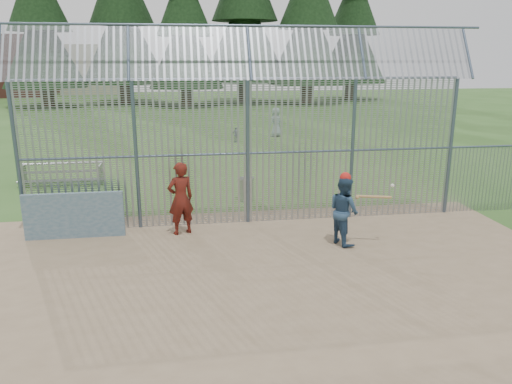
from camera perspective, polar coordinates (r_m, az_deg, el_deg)
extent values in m
plane|color=#2D511E|center=(11.04, 1.59, -9.24)|extent=(120.00, 120.00, 0.00)
cube|color=#756047|center=(10.59, 2.08, -10.30)|extent=(14.00, 10.00, 0.02)
cube|color=#38566B|center=(13.67, -20.06, -2.54)|extent=(2.50, 0.12, 1.20)
imported|color=navy|center=(12.57, 10.00, -2.10)|extent=(0.88, 1.00, 1.72)
imported|color=maroon|center=(13.18, -8.61, -0.73)|extent=(0.83, 0.69, 1.94)
imported|color=gray|center=(29.60, 2.29, 7.98)|extent=(0.99, 0.90, 1.70)
imported|color=slate|center=(27.59, -2.28, 6.55)|extent=(0.53, 0.44, 0.84)
sphere|color=red|center=(12.35, 10.18, 1.62)|extent=(0.27, 0.27, 0.27)
cylinder|color=#AA7F4C|center=(12.57, 13.32, -0.53)|extent=(0.84, 0.30, 0.07)
sphere|color=#AA7F4C|center=(12.42, 11.48, -0.61)|extent=(0.09, 0.09, 0.09)
sphere|color=white|center=(12.60, 15.33, 0.72)|extent=(0.09, 0.09, 0.09)
cylinder|color=gray|center=(16.37, -1.18, 0.27)|extent=(0.52, 0.52, 0.70)
cylinder|color=#9EA0A5|center=(16.28, -1.18, 1.53)|extent=(0.56, 0.56, 0.05)
sphere|color=#9EA0A5|center=(16.26, -1.18, 1.70)|extent=(0.10, 0.10, 0.10)
cube|color=gray|center=(19.54, -21.44, 1.22)|extent=(3.00, 0.25, 0.05)
cube|color=slate|center=(19.82, -21.30, 2.16)|extent=(3.00, 0.25, 0.05)
cube|color=slate|center=(20.10, -21.16, 3.08)|extent=(3.00, 0.25, 0.05)
cube|color=slate|center=(20.19, -25.14, 1.69)|extent=(0.06, 0.90, 0.70)
cube|color=slate|center=(19.58, -17.27, 2.07)|extent=(0.06, 0.90, 0.70)
cylinder|color=#47566B|center=(14.25, -25.64, 3.32)|extent=(0.10, 0.10, 4.00)
cylinder|color=#47566B|center=(13.68, -13.53, 3.96)|extent=(0.10, 0.10, 4.00)
cylinder|color=#47566B|center=(13.75, -0.95, 4.44)|extent=(0.10, 0.10, 4.00)
cylinder|color=#47566B|center=(14.46, 10.96, 4.70)|extent=(0.10, 0.10, 4.00)
cylinder|color=#47566B|center=(15.71, 21.36, 4.76)|extent=(0.10, 0.10, 4.00)
cylinder|color=#47566B|center=(13.52, -0.99, 12.80)|extent=(12.00, 0.07, 0.07)
cylinder|color=#47566B|center=(13.75, -0.95, 4.44)|extent=(12.00, 0.06, 0.06)
cube|color=gray|center=(13.75, -0.95, 4.44)|extent=(12.00, 0.02, 4.00)
cube|color=gray|center=(13.14, -0.77, 15.56)|extent=(12.00, 0.77, 1.31)
cylinder|color=#47566B|center=(15.91, 21.01, 1.22)|extent=(0.08, 0.08, 2.00)
cylinder|color=#332319|center=(51.44, -22.81, 10.67)|extent=(1.19, 1.19, 3.06)
cylinder|color=#332319|center=(53.21, -14.60, 11.66)|extent=(1.33, 1.33, 3.42)
cylinder|color=#332319|center=(48.99, -7.90, 11.41)|extent=(1.12, 1.12, 2.88)
cylinder|color=#332319|center=(52.40, -1.25, 12.18)|extent=(1.40, 1.40, 3.60)
cylinder|color=#332319|center=(51.59, 5.81, 11.86)|extent=(1.26, 1.26, 3.24)
cylinder|color=#332319|center=(57.16, 10.76, 11.91)|extent=(1.19, 1.19, 3.06)
cone|color=black|center=(57.35, 11.21, 20.58)|extent=(7.48, 7.48, 13.94)
cube|color=brown|center=(67.96, -26.70, 12.75)|extent=(10.00, 8.00, 7.00)
cube|color=#B2A58C|center=(68.66, -17.72, 13.21)|extent=(8.00, 7.00, 6.00)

